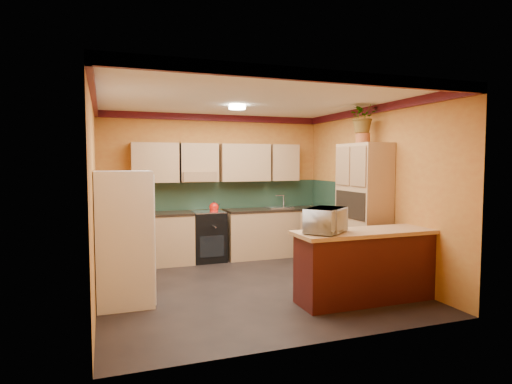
# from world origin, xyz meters

# --- Properties ---
(room_shell) EXTENTS (4.24, 4.24, 2.72)m
(room_shell) POSITION_xyz_m (0.02, 0.28, 2.09)
(room_shell) COLOR black
(room_shell) RESTS_ON ground
(base_cabinets_back) EXTENTS (3.65, 0.60, 0.88)m
(base_cabinets_back) POSITION_xyz_m (0.43, 1.80, 0.44)
(base_cabinets_back) COLOR tan
(base_cabinets_back) RESTS_ON ground
(countertop_back) EXTENTS (3.65, 0.62, 0.04)m
(countertop_back) POSITION_xyz_m (0.43, 1.80, 0.90)
(countertop_back) COLOR black
(countertop_back) RESTS_ON base_cabinets_back
(stove) EXTENTS (0.58, 0.58, 0.91)m
(stove) POSITION_xyz_m (-0.19, 1.80, 0.46)
(stove) COLOR black
(stove) RESTS_ON ground
(kettle) EXTENTS (0.18, 0.18, 0.18)m
(kettle) POSITION_xyz_m (-0.09, 1.75, 1.00)
(kettle) COLOR red
(kettle) RESTS_ON stove
(sink) EXTENTS (0.48, 0.40, 0.03)m
(sink) POSITION_xyz_m (1.21, 1.80, 0.94)
(sink) COLOR silver
(sink) RESTS_ON countertop_back
(base_cabinets_right) EXTENTS (0.60, 0.80, 0.88)m
(base_cabinets_right) POSITION_xyz_m (1.80, 0.92, 0.44)
(base_cabinets_right) COLOR tan
(base_cabinets_right) RESTS_ON ground
(countertop_right) EXTENTS (0.62, 0.80, 0.04)m
(countertop_right) POSITION_xyz_m (1.80, 0.92, 0.90)
(countertop_right) COLOR black
(countertop_right) RESTS_ON base_cabinets_right
(fridge) EXTENTS (0.68, 0.66, 1.70)m
(fridge) POSITION_xyz_m (-1.75, -0.20, 0.85)
(fridge) COLOR white
(fridge) RESTS_ON ground
(pantry) EXTENTS (0.48, 0.90, 2.10)m
(pantry) POSITION_xyz_m (1.85, -0.10, 1.05)
(pantry) COLOR tan
(pantry) RESTS_ON ground
(fern_pot) EXTENTS (0.22, 0.22, 0.16)m
(fern_pot) POSITION_xyz_m (1.85, -0.05, 2.18)
(fern_pot) COLOR #9C4C25
(fern_pot) RESTS_ON pantry
(fern) EXTENTS (0.48, 0.42, 0.51)m
(fern) POSITION_xyz_m (1.85, -0.05, 2.52)
(fern) COLOR tan
(fern) RESTS_ON fern_pot
(breakfast_bar) EXTENTS (1.80, 0.55, 0.88)m
(breakfast_bar) POSITION_xyz_m (1.20, -1.12, 0.44)
(breakfast_bar) COLOR #43150F
(breakfast_bar) RESTS_ON ground
(bar_top) EXTENTS (1.90, 0.65, 0.05)m
(bar_top) POSITION_xyz_m (1.20, -1.12, 0.91)
(bar_top) COLOR tan
(bar_top) RESTS_ON breakfast_bar
(microwave) EXTENTS (0.68, 0.66, 0.31)m
(microwave) POSITION_xyz_m (0.62, -1.12, 1.09)
(microwave) COLOR white
(microwave) RESTS_ON bar_top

